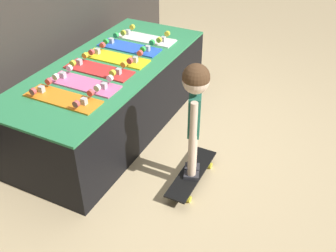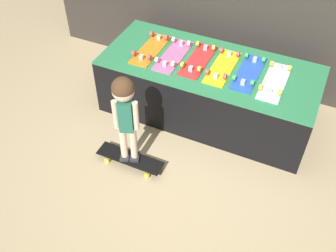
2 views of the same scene
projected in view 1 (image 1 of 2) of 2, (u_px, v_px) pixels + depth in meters
ground_plane at (173, 142)px, 3.64m from camera, size 16.00×16.00×0.00m
back_wall at (34, 0)px, 3.50m from camera, size 4.59×0.10×2.25m
display_rack at (111, 96)px, 3.69m from camera, size 2.21×0.94×0.65m
skateboard_orange_on_rack at (63, 98)px, 3.00m from camera, size 0.21×0.62×0.09m
skateboard_pink_on_rack at (83, 83)px, 3.20m from camera, size 0.21×0.62×0.09m
skateboard_red_on_rack at (99, 69)px, 3.40m from camera, size 0.21×0.62×0.09m
skateboard_yellow_on_rack at (116, 57)px, 3.59m from camera, size 0.21×0.62×0.09m
skateboard_blue_on_rack at (129, 47)px, 3.79m from camera, size 0.21×0.62×0.09m
skateboard_white_on_rack at (145, 38)px, 3.97m from camera, size 0.21×0.62×0.09m
skateboard_on_floor at (192, 174)px, 3.17m from camera, size 0.67×0.18×0.09m
child at (195, 101)px, 2.77m from camera, size 0.22×0.19×0.96m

